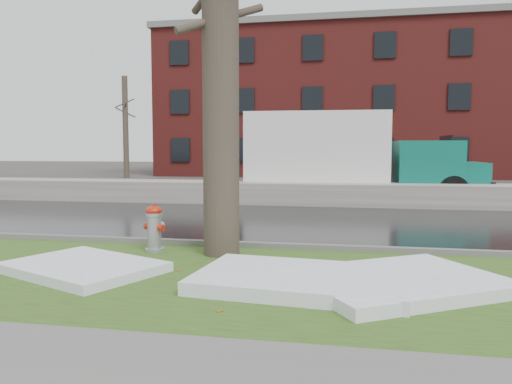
% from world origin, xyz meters
% --- Properties ---
extents(ground, '(120.00, 120.00, 0.00)m').
position_xyz_m(ground, '(0.00, 0.00, 0.00)').
color(ground, '#47423D').
rests_on(ground, ground).
extents(verge, '(60.00, 4.50, 0.04)m').
position_xyz_m(verge, '(0.00, -1.25, 0.02)').
color(verge, '#2B4617').
rests_on(verge, ground).
extents(road, '(60.00, 7.00, 0.03)m').
position_xyz_m(road, '(0.00, 4.50, 0.01)').
color(road, black).
rests_on(road, ground).
extents(parking_lot, '(60.00, 9.00, 0.03)m').
position_xyz_m(parking_lot, '(0.00, 13.00, 0.01)').
color(parking_lot, slate).
rests_on(parking_lot, ground).
extents(curb, '(60.00, 0.15, 0.14)m').
position_xyz_m(curb, '(0.00, 1.00, 0.07)').
color(curb, slate).
rests_on(curb, ground).
extents(snowbank, '(60.00, 1.60, 0.75)m').
position_xyz_m(snowbank, '(0.00, 8.70, 0.38)').
color(snowbank, '#ABA69D').
rests_on(snowbank, ground).
extents(brick_building, '(26.00, 12.00, 10.00)m').
position_xyz_m(brick_building, '(2.00, 30.00, 5.00)').
color(brick_building, maroon).
rests_on(brick_building, ground).
extents(bg_tree_left, '(1.40, 1.62, 6.50)m').
position_xyz_m(bg_tree_left, '(-12.00, 22.00, 3.33)').
color(bg_tree_left, brown).
rests_on(bg_tree_left, ground).
extents(bg_tree_center, '(1.40, 1.62, 6.50)m').
position_xyz_m(bg_tree_center, '(-6.00, 26.00, 3.33)').
color(bg_tree_center, brown).
rests_on(bg_tree_center, ground).
extents(fire_hydrant, '(0.43, 0.41, 0.87)m').
position_xyz_m(fire_hydrant, '(-1.20, 0.29, 0.50)').
color(fire_hydrant, '#96979D').
rests_on(fire_hydrant, verge).
extents(tree, '(1.46, 1.67, 7.88)m').
position_xyz_m(tree, '(0.04, 0.30, 4.01)').
color(tree, brown).
rests_on(tree, verge).
extents(box_truck, '(9.57, 2.58, 3.18)m').
position_xyz_m(box_truck, '(2.05, 9.99, 1.68)').
color(box_truck, black).
rests_on(box_truck, ground).
extents(worker, '(0.60, 0.43, 1.53)m').
position_xyz_m(worker, '(-1.73, 8.64, 1.52)').
color(worker, black).
rests_on(worker, snowbank).
extents(snow_patch_near, '(3.26, 3.07, 0.16)m').
position_xyz_m(snow_patch_near, '(2.91, -1.30, 0.12)').
color(snow_patch_near, white).
rests_on(snow_patch_near, verge).
extents(snow_patch_far, '(2.66, 2.36, 0.14)m').
position_xyz_m(snow_patch_far, '(-1.70, -1.31, 0.11)').
color(snow_patch_far, white).
rests_on(snow_patch_far, verge).
extents(snow_patch_side, '(2.97, 2.08, 0.18)m').
position_xyz_m(snow_patch_side, '(1.62, -1.49, 0.13)').
color(snow_patch_side, white).
rests_on(snow_patch_side, verge).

